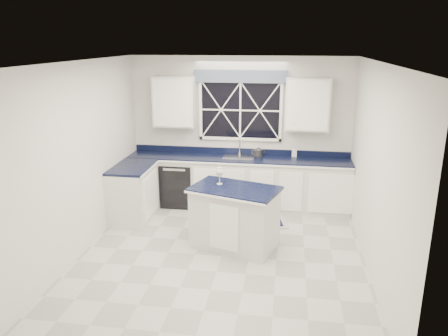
% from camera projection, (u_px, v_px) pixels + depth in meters
% --- Properties ---
extents(ground, '(4.50, 4.50, 0.00)m').
position_uv_depth(ground, '(222.00, 256.00, 6.23)').
color(ground, '#BABAB5').
rests_on(ground, ground).
extents(back_wall, '(4.00, 0.10, 2.70)m').
position_uv_depth(back_wall, '(240.00, 132.00, 7.98)').
color(back_wall, silver).
rests_on(back_wall, ground).
extents(base_cabinets, '(3.99, 1.60, 0.90)m').
position_uv_depth(base_cabinets, '(219.00, 185.00, 7.84)').
color(base_cabinets, silver).
rests_on(base_cabinets, ground).
extents(countertop, '(3.98, 0.64, 0.04)m').
position_uv_depth(countertop, '(238.00, 159.00, 7.81)').
color(countertop, black).
rests_on(countertop, base_cabinets).
extents(dishwasher, '(0.60, 0.58, 0.82)m').
position_uv_depth(dishwasher, '(179.00, 183.00, 8.11)').
color(dishwasher, black).
rests_on(dishwasher, ground).
extents(window, '(1.65, 0.09, 1.26)m').
position_uv_depth(window, '(240.00, 106.00, 7.79)').
color(window, black).
rests_on(window, ground).
extents(upper_cabinets, '(3.10, 0.34, 0.90)m').
position_uv_depth(upper_cabinets, '(240.00, 103.00, 7.66)').
color(upper_cabinets, silver).
rests_on(upper_cabinets, ground).
extents(faucet, '(0.05, 0.20, 0.30)m').
position_uv_depth(faucet, '(240.00, 146.00, 7.95)').
color(faucet, '#AFAFB1').
rests_on(faucet, countertop).
extents(island, '(1.40, 1.08, 0.92)m').
position_uv_depth(island, '(235.00, 217.00, 6.41)').
color(island, silver).
rests_on(island, ground).
extents(rug, '(1.51, 1.10, 0.02)m').
position_uv_depth(rug, '(245.00, 219.00, 7.47)').
color(rug, '#A7A6A2').
rests_on(rug, ground).
extents(kettle, '(0.25, 0.20, 0.18)m').
position_uv_depth(kettle, '(258.00, 152.00, 7.83)').
color(kettle, '#2C2C2E').
rests_on(kettle, countertop).
extents(wine_glass, '(0.11, 0.11, 0.26)m').
position_uv_depth(wine_glass, '(220.00, 173.00, 6.39)').
color(wine_glass, silver).
rests_on(wine_glass, island).
extents(soap_bottle, '(0.09, 0.09, 0.19)m').
position_uv_depth(soap_bottle, '(294.00, 151.00, 7.85)').
color(soap_bottle, silver).
rests_on(soap_bottle, countertop).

